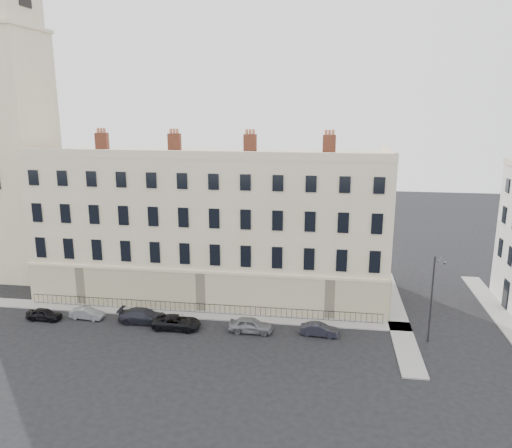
% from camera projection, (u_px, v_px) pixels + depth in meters
% --- Properties ---
extents(ground, '(160.00, 160.00, 0.00)m').
position_uv_depth(ground, '(252.00, 343.00, 42.85)').
color(ground, black).
rests_on(ground, ground).
extents(terrace, '(36.22, 12.22, 17.00)m').
position_uv_depth(terrace, '(214.00, 224.00, 53.42)').
color(terrace, beige).
rests_on(terrace, ground).
extents(church_tower, '(8.00, 8.13, 44.00)m').
position_uv_depth(church_tower, '(7.00, 116.00, 56.10)').
color(church_tower, beige).
rests_on(church_tower, ground).
extents(pavement_terrace, '(48.00, 2.00, 0.12)m').
position_uv_depth(pavement_terrace, '(159.00, 312.00, 49.04)').
color(pavement_terrace, gray).
rests_on(pavement_terrace, ground).
extents(pavement_east_return, '(2.00, 24.00, 0.12)m').
position_uv_depth(pavement_east_return, '(396.00, 314.00, 48.71)').
color(pavement_east_return, gray).
rests_on(pavement_east_return, ground).
extents(pavement_adjacent, '(2.00, 20.00, 0.12)m').
position_uv_depth(pavement_adjacent, '(497.00, 311.00, 49.24)').
color(pavement_adjacent, gray).
rests_on(pavement_adjacent, ground).
extents(railings, '(35.00, 0.04, 0.96)m').
position_uv_depth(railings, '(200.00, 308.00, 48.75)').
color(railings, black).
rests_on(railings, ground).
extents(car_a, '(3.33, 1.38, 1.13)m').
position_uv_depth(car_a, '(44.00, 314.00, 47.33)').
color(car_a, black).
rests_on(car_a, ground).
extents(car_b, '(3.31, 1.32, 1.07)m').
position_uv_depth(car_b, '(87.00, 313.00, 47.59)').
color(car_b, slate).
rests_on(car_b, ground).
extents(car_c, '(4.68, 1.96, 1.35)m').
position_uv_depth(car_c, '(144.00, 316.00, 46.69)').
color(car_c, '#20212B').
rests_on(car_c, ground).
extents(car_d, '(4.46, 2.09, 1.23)m').
position_uv_depth(car_d, '(176.00, 322.00, 45.49)').
color(car_d, black).
rests_on(car_d, ground).
extents(car_e, '(4.00, 1.64, 1.36)m').
position_uv_depth(car_e, '(251.00, 325.00, 44.76)').
color(car_e, slate).
rests_on(car_e, ground).
extents(car_f, '(3.44, 1.41, 1.11)m').
position_uv_depth(car_f, '(319.00, 330.00, 44.14)').
color(car_f, '#1F202A').
rests_on(car_f, ground).
extents(streetlamp, '(0.78, 1.58, 7.75)m').
position_uv_depth(streetlamp, '(432.00, 296.00, 41.97)').
color(streetlamp, '#2C2B2F').
rests_on(streetlamp, ground).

